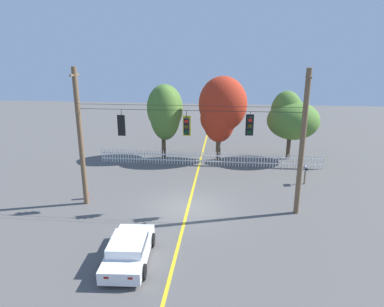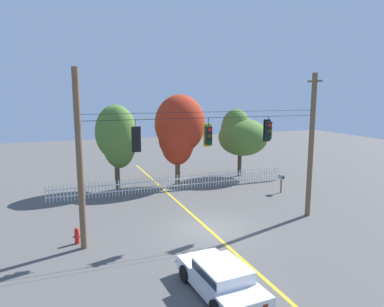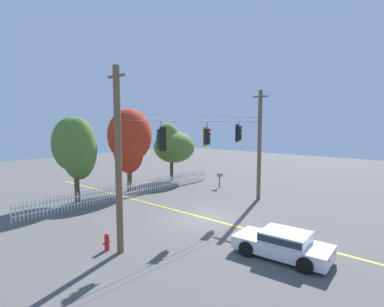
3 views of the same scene
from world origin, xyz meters
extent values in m
plane|color=#565451|center=(0.00, 0.00, 0.00)|extent=(80.00, 80.00, 0.00)
cube|color=gold|center=(0.00, 0.00, 0.00)|extent=(0.16, 36.00, 0.01)
cylinder|color=brown|center=(-6.22, 0.00, 4.05)|extent=(0.29, 0.29, 8.10)
cylinder|color=brown|center=(6.22, 0.00, 4.05)|extent=(0.29, 0.29, 8.10)
cube|color=brown|center=(-6.22, 0.00, 7.65)|extent=(0.10, 1.10, 0.10)
cube|color=brown|center=(6.22, 0.00, 7.65)|extent=(0.10, 1.10, 0.10)
cylinder|color=black|center=(0.00, 0.00, 5.80)|extent=(12.24, 0.02, 0.02)
cylinder|color=black|center=(0.00, -0.25, 6.10)|extent=(12.24, 0.02, 0.02)
cylinder|color=black|center=(-3.72, 0.00, 5.60)|extent=(0.03, 0.03, 0.41)
cube|color=black|center=(-3.72, -0.13, 4.92)|extent=(0.43, 0.02, 1.18)
cube|color=black|center=(-3.72, 0.00, 4.92)|extent=(0.30, 0.24, 0.95)
cylinder|color=red|center=(-3.72, 0.14, 5.23)|extent=(0.20, 0.03, 0.20)
cube|color=black|center=(-3.72, 0.18, 5.35)|extent=(0.22, 0.12, 0.06)
cylinder|color=#463B09|center=(-3.72, 0.14, 4.92)|extent=(0.20, 0.03, 0.20)
cube|color=black|center=(-3.72, 0.18, 5.03)|extent=(0.22, 0.12, 0.06)
cylinder|color=#073513|center=(-3.72, 0.14, 4.60)|extent=(0.20, 0.03, 0.20)
cube|color=black|center=(-3.72, 0.18, 4.71)|extent=(0.22, 0.12, 0.06)
cylinder|color=black|center=(-0.07, 0.00, 5.59)|extent=(0.03, 0.03, 0.42)
cube|color=yellow|center=(-0.07, 0.13, 4.92)|extent=(0.43, 0.02, 1.14)
cube|color=black|center=(-0.07, 0.00, 4.92)|extent=(0.30, 0.24, 0.92)
cylinder|color=red|center=(-0.07, -0.14, 5.23)|extent=(0.20, 0.03, 0.20)
cube|color=black|center=(-0.07, -0.18, 5.34)|extent=(0.22, 0.12, 0.06)
cylinder|color=#463B09|center=(-0.07, -0.14, 4.92)|extent=(0.20, 0.03, 0.20)
cube|color=black|center=(-0.07, -0.18, 5.04)|extent=(0.22, 0.12, 0.06)
cylinder|color=#073513|center=(-0.07, -0.14, 4.61)|extent=(0.20, 0.03, 0.20)
cube|color=black|center=(-0.07, -0.18, 4.73)|extent=(0.22, 0.12, 0.06)
cylinder|color=black|center=(3.37, 0.00, 5.66)|extent=(0.03, 0.03, 0.29)
cube|color=black|center=(3.37, 0.13, 5.04)|extent=(0.43, 0.02, 1.18)
cube|color=black|center=(3.37, 0.00, 5.04)|extent=(0.30, 0.24, 0.95)
cylinder|color=red|center=(3.37, -0.14, 5.36)|extent=(0.20, 0.03, 0.20)
cube|color=black|center=(3.37, -0.18, 5.47)|extent=(0.22, 0.12, 0.06)
cylinder|color=#463B09|center=(3.37, -0.14, 5.04)|extent=(0.20, 0.03, 0.20)
cube|color=black|center=(3.37, -0.18, 5.16)|extent=(0.22, 0.12, 0.06)
cylinder|color=#073513|center=(3.37, -0.14, 4.72)|extent=(0.20, 0.03, 0.20)
cube|color=black|center=(3.37, -0.18, 4.84)|extent=(0.22, 0.12, 0.06)
cube|color=white|center=(-8.04, 7.87, 0.56)|extent=(0.06, 0.04, 1.12)
cube|color=white|center=(-7.82, 7.87, 0.56)|extent=(0.06, 0.04, 1.12)
cube|color=white|center=(-7.60, 7.87, 0.56)|extent=(0.06, 0.04, 1.12)
cube|color=white|center=(-7.37, 7.87, 0.56)|extent=(0.06, 0.04, 1.12)
cube|color=white|center=(-7.15, 7.87, 0.56)|extent=(0.06, 0.04, 1.12)
cube|color=white|center=(-6.93, 7.87, 0.56)|extent=(0.06, 0.04, 1.12)
cube|color=white|center=(-6.70, 7.87, 0.56)|extent=(0.06, 0.04, 1.12)
cube|color=white|center=(-6.48, 7.87, 0.56)|extent=(0.06, 0.04, 1.12)
cube|color=white|center=(-6.26, 7.87, 0.56)|extent=(0.06, 0.04, 1.12)
cube|color=white|center=(-6.03, 7.87, 0.56)|extent=(0.06, 0.04, 1.12)
cube|color=white|center=(-5.81, 7.87, 0.56)|extent=(0.06, 0.04, 1.12)
cube|color=white|center=(-5.58, 7.87, 0.56)|extent=(0.06, 0.04, 1.12)
cube|color=white|center=(-5.36, 7.87, 0.56)|extent=(0.06, 0.04, 1.12)
cube|color=white|center=(-5.14, 7.87, 0.56)|extent=(0.06, 0.04, 1.12)
cube|color=white|center=(-4.91, 7.87, 0.56)|extent=(0.06, 0.04, 1.12)
cube|color=white|center=(-4.69, 7.87, 0.56)|extent=(0.06, 0.04, 1.12)
cube|color=white|center=(-4.47, 7.87, 0.56)|extent=(0.06, 0.04, 1.12)
cube|color=white|center=(-4.24, 7.87, 0.56)|extent=(0.06, 0.04, 1.12)
cube|color=white|center=(-4.02, 7.87, 0.56)|extent=(0.06, 0.04, 1.12)
cube|color=white|center=(-3.80, 7.87, 0.56)|extent=(0.06, 0.04, 1.12)
cube|color=white|center=(-3.57, 7.87, 0.56)|extent=(0.06, 0.04, 1.12)
cube|color=white|center=(-3.35, 7.87, 0.56)|extent=(0.06, 0.04, 1.12)
cube|color=white|center=(-3.13, 7.87, 0.56)|extent=(0.06, 0.04, 1.12)
cube|color=white|center=(-2.90, 7.87, 0.56)|extent=(0.06, 0.04, 1.12)
cube|color=white|center=(-2.68, 7.87, 0.56)|extent=(0.06, 0.04, 1.12)
cube|color=white|center=(-2.46, 7.87, 0.56)|extent=(0.06, 0.04, 1.12)
cube|color=white|center=(-2.23, 7.87, 0.56)|extent=(0.06, 0.04, 1.12)
cube|color=white|center=(-2.01, 7.87, 0.56)|extent=(0.06, 0.04, 1.12)
cube|color=white|center=(-1.78, 7.87, 0.56)|extent=(0.06, 0.04, 1.12)
cube|color=white|center=(-1.56, 7.87, 0.56)|extent=(0.06, 0.04, 1.12)
cube|color=white|center=(-1.34, 7.87, 0.56)|extent=(0.06, 0.04, 1.12)
cube|color=white|center=(-1.11, 7.87, 0.56)|extent=(0.06, 0.04, 1.12)
cube|color=white|center=(-0.89, 7.87, 0.56)|extent=(0.06, 0.04, 1.12)
cube|color=white|center=(-0.67, 7.87, 0.56)|extent=(0.06, 0.04, 1.12)
cube|color=white|center=(-0.44, 7.87, 0.56)|extent=(0.06, 0.04, 1.12)
cube|color=white|center=(-0.22, 7.87, 0.56)|extent=(0.06, 0.04, 1.12)
cube|color=white|center=(0.00, 7.87, 0.56)|extent=(0.06, 0.04, 1.12)
cube|color=white|center=(0.23, 7.87, 0.56)|extent=(0.06, 0.04, 1.12)
cube|color=white|center=(0.45, 7.87, 0.56)|extent=(0.06, 0.04, 1.12)
cube|color=white|center=(0.67, 7.87, 0.56)|extent=(0.06, 0.04, 1.12)
cube|color=white|center=(0.90, 7.87, 0.56)|extent=(0.06, 0.04, 1.12)
cube|color=white|center=(1.12, 7.87, 0.56)|extent=(0.06, 0.04, 1.12)
cube|color=white|center=(1.34, 7.87, 0.56)|extent=(0.06, 0.04, 1.12)
cube|color=white|center=(1.57, 7.87, 0.56)|extent=(0.06, 0.04, 1.12)
cube|color=white|center=(1.79, 7.87, 0.56)|extent=(0.06, 0.04, 1.12)
cube|color=white|center=(2.02, 7.87, 0.56)|extent=(0.06, 0.04, 1.12)
cube|color=white|center=(2.24, 7.87, 0.56)|extent=(0.06, 0.04, 1.12)
cube|color=white|center=(2.46, 7.87, 0.56)|extent=(0.06, 0.04, 1.12)
cube|color=white|center=(2.69, 7.87, 0.56)|extent=(0.06, 0.04, 1.12)
cube|color=white|center=(2.91, 7.87, 0.56)|extent=(0.06, 0.04, 1.12)
cube|color=white|center=(3.13, 7.87, 0.56)|extent=(0.06, 0.04, 1.12)
cube|color=white|center=(3.36, 7.87, 0.56)|extent=(0.06, 0.04, 1.12)
cube|color=white|center=(3.58, 7.87, 0.56)|extent=(0.06, 0.04, 1.12)
cube|color=white|center=(3.80, 7.87, 0.56)|extent=(0.06, 0.04, 1.12)
cube|color=white|center=(4.03, 7.87, 0.56)|extent=(0.06, 0.04, 1.12)
cube|color=white|center=(4.25, 7.87, 0.56)|extent=(0.06, 0.04, 1.12)
cube|color=white|center=(4.47, 7.87, 0.56)|extent=(0.06, 0.04, 1.12)
cube|color=white|center=(4.70, 7.87, 0.56)|extent=(0.06, 0.04, 1.12)
cube|color=white|center=(4.92, 7.87, 0.56)|extent=(0.06, 0.04, 1.12)
cube|color=white|center=(5.14, 7.87, 0.56)|extent=(0.06, 0.04, 1.12)
cube|color=white|center=(5.37, 7.87, 0.56)|extent=(0.06, 0.04, 1.12)
cube|color=white|center=(5.59, 7.87, 0.56)|extent=(0.06, 0.04, 1.12)
cube|color=white|center=(5.81, 7.87, 0.56)|extent=(0.06, 0.04, 1.12)
cube|color=white|center=(6.04, 7.87, 0.56)|extent=(0.06, 0.04, 1.12)
cube|color=white|center=(6.26, 7.87, 0.56)|extent=(0.06, 0.04, 1.12)
cube|color=white|center=(6.49, 7.87, 0.56)|extent=(0.06, 0.04, 1.12)
cube|color=white|center=(6.71, 7.87, 0.56)|extent=(0.06, 0.04, 1.12)
cube|color=white|center=(6.93, 7.87, 0.56)|extent=(0.06, 0.04, 1.12)
cube|color=white|center=(7.16, 7.87, 0.56)|extent=(0.06, 0.04, 1.12)
cube|color=white|center=(7.38, 7.87, 0.56)|extent=(0.06, 0.04, 1.12)
cube|color=white|center=(7.60, 7.87, 0.56)|extent=(0.06, 0.04, 1.12)
cube|color=white|center=(7.83, 7.87, 0.56)|extent=(0.06, 0.04, 1.12)
cube|color=white|center=(8.05, 7.87, 0.56)|extent=(0.06, 0.04, 1.12)
cube|color=white|center=(8.27, 7.87, 0.56)|extent=(0.06, 0.04, 1.12)
cube|color=white|center=(8.50, 7.87, 0.56)|extent=(0.06, 0.04, 1.12)
cube|color=white|center=(8.72, 7.87, 0.56)|extent=(0.06, 0.04, 1.12)
cube|color=white|center=(8.94, 7.87, 0.56)|extent=(0.06, 0.04, 1.12)
cube|color=white|center=(9.17, 7.87, 0.56)|extent=(0.06, 0.04, 1.12)
cube|color=white|center=(9.39, 7.87, 0.56)|extent=(0.06, 0.04, 1.12)
cube|color=white|center=(9.61, 7.87, 0.56)|extent=(0.06, 0.04, 1.12)
cube|color=white|center=(0.79, 7.90, 0.34)|extent=(17.66, 0.03, 0.08)
cube|color=white|center=(0.79, 7.90, 0.81)|extent=(17.66, 0.03, 0.08)
cylinder|color=brown|center=(-3.18, 9.52, 1.29)|extent=(0.36, 0.36, 2.59)
ellipsoid|color=#4C752D|center=(-2.98, 9.39, 3.88)|extent=(2.55, 2.30, 4.47)
ellipsoid|color=#4C752D|center=(-3.09, 9.99, 4.20)|extent=(3.01, 2.91, 4.00)
cylinder|color=brown|center=(1.45, 9.44, 1.18)|extent=(0.39, 0.39, 2.36)
ellipsoid|color=#B22D19|center=(1.46, 9.48, 3.39)|extent=(2.62, 2.16, 3.67)
ellipsoid|color=#B22D19|center=(1.28, 9.28, 3.60)|extent=(2.67, 2.25, 2.90)
ellipsoid|color=#B22D19|center=(1.74, 9.65, 4.69)|extent=(3.93, 3.19, 4.49)
cylinder|color=#473828|center=(7.35, 10.35, 1.29)|extent=(0.34, 0.34, 2.58)
ellipsoid|color=#4C752D|center=(7.50, 10.10, 3.36)|extent=(4.23, 3.85, 3.13)
ellipsoid|color=#4C752D|center=(6.96, 10.41, 4.00)|extent=(2.57, 2.25, 3.48)
cube|color=white|center=(-1.98, -5.57, 0.45)|extent=(1.96, 4.08, 0.55)
cube|color=white|center=(-1.97, -5.72, 0.94)|extent=(1.62, 2.00, 0.42)
cube|color=#232D38|center=(-1.97, -5.72, 0.94)|extent=(1.65, 1.93, 0.27)
cylinder|color=black|center=(-2.91, -4.40, 0.32)|extent=(0.22, 0.65, 0.64)
cylinder|color=black|center=(-1.22, -4.29, 0.32)|extent=(0.22, 0.65, 0.64)
cylinder|color=black|center=(-2.75, -6.86, 0.32)|extent=(0.22, 0.65, 0.64)
cylinder|color=black|center=(-1.05, -6.75, 0.32)|extent=(0.22, 0.65, 0.64)
cube|color=white|center=(-2.58, -3.64, 0.55)|extent=(0.20, 0.05, 0.10)
cube|color=white|center=(-1.65, -3.58, 0.55)|extent=(0.20, 0.05, 0.10)
cube|color=red|center=(-2.32, -7.57, 0.55)|extent=(0.20, 0.05, 0.10)
cube|color=red|center=(-1.39, -7.51, 0.55)|extent=(0.20, 0.05, 0.10)
cylinder|color=red|center=(-6.49, 0.64, 0.31)|extent=(0.22, 0.22, 0.62)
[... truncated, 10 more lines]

